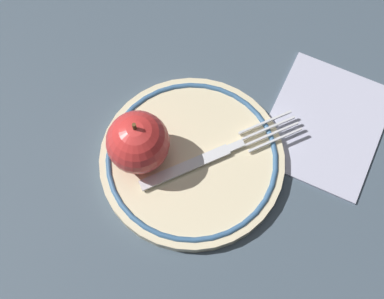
# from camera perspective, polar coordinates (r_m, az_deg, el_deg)

# --- Properties ---
(ground_plane) EXTENTS (2.00, 2.00, 0.00)m
(ground_plane) POSITION_cam_1_polar(r_m,az_deg,el_deg) (0.60, 1.33, -0.04)
(ground_plane) COLOR #41505E
(plate) EXTENTS (0.20, 0.20, 0.02)m
(plate) POSITION_cam_1_polar(r_m,az_deg,el_deg) (0.59, 0.00, -1.07)
(plate) COLOR beige
(plate) RESTS_ON ground_plane
(apple_red_whole) EXTENTS (0.07, 0.07, 0.08)m
(apple_red_whole) POSITION_cam_1_polar(r_m,az_deg,el_deg) (0.56, -5.79, 0.76)
(apple_red_whole) COLOR red
(apple_red_whole) RESTS_ON plate
(fork) EXTENTS (0.15, 0.15, 0.00)m
(fork) POSITION_cam_1_polar(r_m,az_deg,el_deg) (0.58, 2.57, -0.50)
(fork) COLOR silver
(fork) RESTS_ON plate
(napkin_folded) EXTENTS (0.14, 0.17, 0.01)m
(napkin_folded) POSITION_cam_1_polar(r_m,az_deg,el_deg) (0.63, 14.05, 2.75)
(napkin_folded) COLOR #B6B8D1
(napkin_folded) RESTS_ON ground_plane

